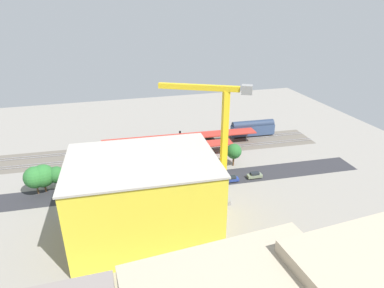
{
  "coord_description": "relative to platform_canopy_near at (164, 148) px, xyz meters",
  "views": [
    {
      "loc": [
        17.15,
        82.54,
        47.72
      ],
      "look_at": [
        -5.49,
        -0.8,
        9.91
      ],
      "focal_mm": 30.27,
      "sensor_mm": 36.0,
      "label": 1
    }
  ],
  "objects": [
    {
      "name": "box_truck_1",
      "position": [
        11.66,
        17.55,
        -2.47
      ],
      "size": [
        8.74,
        2.55,
        3.41
      ],
      "color": "black",
      "rests_on": "ground"
    },
    {
      "name": "street_asphalt",
      "position": [
        -0.61,
        16.15,
        -4.13
      ],
      "size": [
        113.03,
        13.71,
        0.01
      ],
      "primitive_type": "cube",
      "rotation": [
        0.0,
        0.0,
        -0.04
      ],
      "color": "#2D2D33",
      "rests_on": "ground"
    },
    {
      "name": "construction_building",
      "position": [
        10.97,
        35.37,
        4.85
      ],
      "size": [
        31.18,
        23.31,
        17.96
      ],
      "primitive_type": "cube",
      "rotation": [
        0.0,
        0.0,
        -0.04
      ],
      "color": "yellow",
      "rests_on": "ground"
    },
    {
      "name": "platform_canopy_far",
      "position": [
        -7.54,
        -7.96,
        -0.03
      ],
      "size": [
        55.41,
        7.54,
        4.33
      ],
      "color": "#B73328",
      "rests_on": "ground"
    },
    {
      "name": "parked_car_3",
      "position": [
        -0.28,
        19.59,
        -3.45
      ],
      "size": [
        4.43,
        2.03,
        1.52
      ],
      "color": "black",
      "rests_on": "ground"
    },
    {
      "name": "street_tree_2",
      "position": [
        17.3,
        11.26,
        1.44
      ],
      "size": [
        4.82,
        4.82,
        8.01
      ],
      "color": "brown",
      "rests_on": "ground"
    },
    {
      "name": "parked_car_0",
      "position": [
        -23.31,
        19.44,
        -3.31
      ],
      "size": [
        4.49,
        1.87,
        1.88
      ],
      "color": "black",
      "rests_on": "ground"
    },
    {
      "name": "traffic_light",
      "position": [
        -4.43,
        20.46,
        0.42
      ],
      "size": [
        0.5,
        0.36,
        6.89
      ],
      "color": "#333333",
      "rests_on": "ground"
    },
    {
      "name": "rail_bed",
      "position": [
        -0.61,
        -7.82,
        -4.13
      ],
      "size": [
        113.26,
        19.25,
        0.01
      ],
      "primitive_type": "cube",
      "rotation": [
        0.0,
        0.0,
        -0.04
      ],
      "color": "#665E54",
      "rests_on": "ground"
    },
    {
      "name": "passenger_coach",
      "position": [
        -36.71,
        -11.09,
        -0.79
      ],
      "size": [
        17.21,
        3.86,
        6.36
      ],
      "color": "black",
      "rests_on": "ground"
    },
    {
      "name": "platform_canopy_near",
      "position": [
        0.0,
        0.0,
        0.0
      ],
      "size": [
        46.41,
        6.92,
        4.36
      ],
      "color": "#B73328",
      "rests_on": "ground"
    },
    {
      "name": "parked_car_4",
      "position": [
        7.97,
        19.42,
        -3.37
      ],
      "size": [
        4.67,
        1.92,
        1.72
      ],
      "color": "black",
      "rests_on": "ground"
    },
    {
      "name": "parked_car_1",
      "position": [
        -16.0,
        19.6,
        -3.4
      ],
      "size": [
        4.18,
        1.94,
        1.66
      ],
      "color": "black",
      "rests_on": "ground"
    },
    {
      "name": "street_tree_4",
      "position": [
        32.0,
        11.19,
        0.57
      ],
      "size": [
        4.6,
        4.6,
        7.04
      ],
      "color": "brown",
      "rests_on": "ground"
    },
    {
      "name": "box_truck_2",
      "position": [
        1.86,
        17.61,
        -2.44
      ],
      "size": [
        8.3,
        3.29,
        3.43
      ],
      "color": "black",
      "rests_on": "ground"
    },
    {
      "name": "street_tree_1",
      "position": [
        37.18,
        11.93,
        0.96
      ],
      "size": [
        5.91,
        5.91,
        8.06
      ],
      "color": "brown",
      "rests_on": "ground"
    },
    {
      "name": "box_truck_0",
      "position": [
        -0.49,
        17.53,
        -2.6
      ],
      "size": [
        10.32,
        3.55,
        3.1
      ],
      "color": "black",
      "rests_on": "ground"
    },
    {
      "name": "tower_crane",
      "position": [
        -8.44,
        28.56,
        13.75
      ],
      "size": [
        19.84,
        11.01,
        31.16
      ],
      "color": "gray",
      "rests_on": "ground"
    },
    {
      "name": "track_rails",
      "position": [
        -0.61,
        -7.82,
        -3.95
      ],
      "size": [
        112.66,
        12.82,
        0.12
      ],
      "color": "#9E9EA8",
      "rests_on": "ground"
    },
    {
      "name": "street_tree_5",
      "position": [
        -20.24,
        10.22,
        0.83
      ],
      "size": [
        4.81,
        4.81,
        7.4
      ],
      "color": "brown",
      "rests_on": "ground"
    },
    {
      "name": "ground_plane",
      "position": [
        -0.61,
        12.94,
        -4.13
      ],
      "size": [
        180.4,
        180.4,
        0.0
      ],
      "primitive_type": "plane",
      "color": "gray",
      "rests_on": "ground"
    },
    {
      "name": "street_tree_0",
      "position": [
        18.8,
        12.01,
        1.16
      ],
      "size": [
        5.79,
        5.79,
        8.21
      ],
      "color": "brown",
      "rests_on": "ground"
    },
    {
      "name": "parked_car_2",
      "position": [
        -8.55,
        19.9,
        -3.35
      ],
      "size": [
        4.44,
        2.1,
        1.78
      ],
      "color": "black",
      "rests_on": "ground"
    },
    {
      "name": "street_tree_3",
      "position": [
        35.33,
        11.28,
        0.79
      ],
      "size": [
        6.23,
        6.23,
        8.05
      ],
      "color": "brown",
      "rests_on": "ground"
    },
    {
      "name": "construction_roof_slab",
      "position": [
        10.97,
        35.37,
        14.03
      ],
      "size": [
        31.81,
        23.93,
        0.4
      ],
      "primitive_type": "cube",
      "rotation": [
        0.0,
        0.0,
        -0.04
      ],
      "color": "#B7B2A8",
      "rests_on": "construction_building"
    },
    {
      "name": "freight_coach_far",
      "position": [
        18.25,
        -4.54,
        -0.85
      ],
      "size": [
        18.2,
        3.8,
        6.25
      ],
      "color": "black",
      "rests_on": "ground"
    },
    {
      "name": "locomotive",
      "position": [
        -13.67,
        -11.09,
        -2.43
      ],
      "size": [
        14.53,
        3.15,
        4.9
      ],
      "color": "black",
      "rests_on": "ground"
    }
  ]
}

